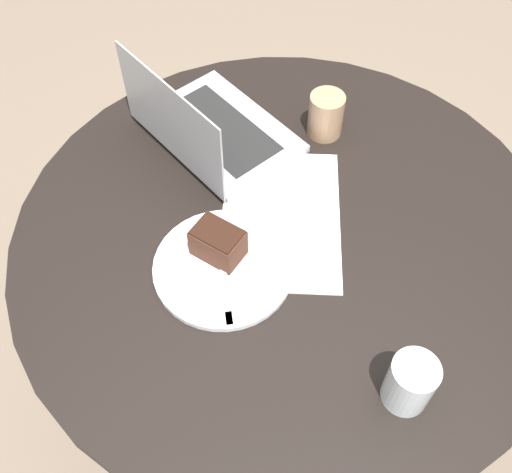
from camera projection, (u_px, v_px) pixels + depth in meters
ground_plane at (276, 383)px, 1.78m from camera, size 12.00×12.00×0.00m
dining_table at (284, 274)px, 1.29m from camera, size 1.06×1.06×0.77m
paper_document at (281, 217)px, 1.18m from camera, size 0.37×0.27×0.00m
plate at (224, 267)px, 1.10m from camera, size 0.26×0.26×0.01m
cake_slice at (218, 243)px, 1.09m from camera, size 0.10×0.11×0.07m
fork at (226, 293)px, 1.06m from camera, size 0.17×0.03×0.00m
coffee_glass at (326, 115)px, 1.28m from camera, size 0.08×0.08×0.10m
water_glass at (410, 383)px, 0.92m from camera, size 0.08×0.08×0.10m
laptop at (209, 129)px, 1.27m from camera, size 0.40×0.38×0.21m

